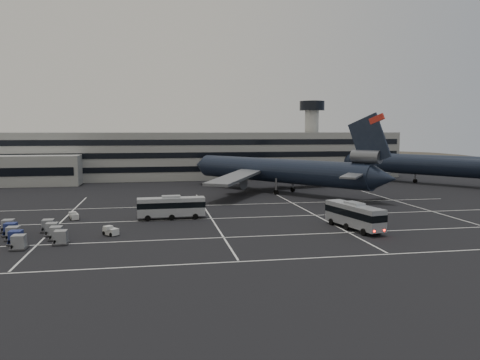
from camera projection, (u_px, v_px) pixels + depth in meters
The scene contains 11 objects.
ground at pixel (252, 222), 74.42m from camera, with size 260.00×260.00×0.00m, color black.
lane_markings at pixel (257, 221), 75.29m from camera, with size 90.00×55.62×0.01m.
terminal at pixel (196, 156), 142.81m from camera, with size 125.00×26.00×24.00m.
hills at pixel (220, 182), 245.24m from camera, with size 352.00×180.00×44.00m.
trijet_main at pixel (280, 170), 109.30m from camera, with size 40.12×49.01×18.08m.
trijet_far at pixel (419, 164), 129.17m from camera, with size 38.55×50.26×18.08m.
bus_near at pixel (354, 215), 68.68m from camera, with size 5.02×11.79×4.06m.
bus_far at pixel (171, 206), 76.82m from camera, with size 11.09×3.04×3.89m.
tug_a at pixel (74, 216), 76.31m from camera, with size 1.90×2.42×1.37m.
tug_b at pixel (111, 231), 64.89m from camera, with size 2.43×2.51×1.41m.
uld_cluster at pixel (32, 233), 62.67m from camera, with size 11.40×13.56×1.81m.
Camera 1 is at (-14.86, -71.81, 14.45)m, focal length 35.00 mm.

